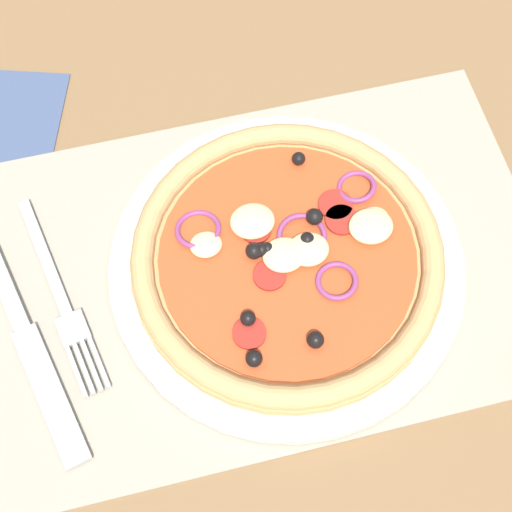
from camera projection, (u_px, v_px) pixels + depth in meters
ground_plane at (244, 278)px, 64.08cm from camera, size 190.00×140.00×2.40cm
placemat at (244, 271)px, 62.82cm from camera, size 48.89×30.14×0.40cm
plate at (287, 266)px, 62.19cm from camera, size 28.29×28.29×1.12cm
pizza at (288, 256)px, 60.72cm from camera, size 24.67×24.67×2.65cm
fork at (63, 303)px, 61.16cm from camera, size 5.04×17.94×0.44cm
knife at (32, 349)px, 59.48cm from camera, size 6.38×19.82×0.62cm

